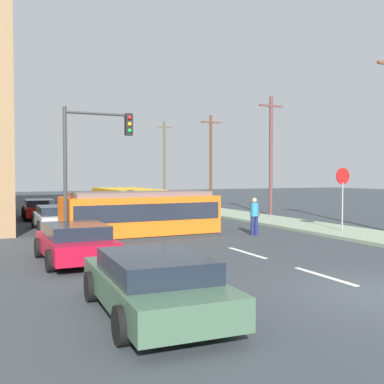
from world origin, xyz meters
The scene contains 17 objects.
ground_plane centered at (0.00, 10.00, 0.00)m, with size 120.00×120.00×0.00m, color #333A3E.
lane_stripe_1 centered at (0.00, 2.00, 0.01)m, with size 0.16×2.40×0.01m, color silver.
lane_stripe_2 centered at (0.00, 6.00, 0.01)m, with size 0.16×2.40×0.01m, color silver.
lane_stripe_3 centered at (0.00, 17.44, 0.01)m, with size 0.16×2.40×0.01m, color silver.
lane_stripe_4 centered at (0.00, 23.44, 0.01)m, with size 0.16×2.40×0.01m, color silver.
streetcar_tram centered at (-2.08, 11.44, 1.02)m, with size 6.68×2.79×1.97m.
city_bus centered at (-1.14, 16.75, 1.11)m, with size 2.67×5.85×1.94m.
pedestrian_crossing centered at (2.73, 9.90, 0.94)m, with size 0.48×0.36×1.67m.
parked_sedan_near centered at (-5.24, 0.69, 0.63)m, with size 2.20×4.60×1.19m.
parked_sedan_mid centered at (-5.68, 6.75, 0.62)m, with size 2.16×4.22×1.19m.
parked_sedan_far centered at (-5.12, 15.41, 0.62)m, with size 2.02×4.41×1.19m.
parked_sedan_furthest centered at (-5.26, 21.93, 0.62)m, with size 2.04×4.56×1.19m.
stop_sign centered at (6.72, 8.74, 2.19)m, with size 0.76×0.07×2.88m.
traffic_light_mast centered at (-4.54, 9.57, 3.61)m, with size 2.62×0.33×5.18m.
utility_pole_mid centered at (9.09, 18.11, 4.12)m, with size 1.80×0.24×7.87m.
utility_pole_far centered at (9.33, 27.57, 4.07)m, with size 1.80×0.24×7.78m.
utility_pole_distant centered at (9.41, 39.06, 4.42)m, with size 1.80×0.24×8.46m.
Camera 1 is at (-8.12, -7.58, 2.69)m, focal length 42.86 mm.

